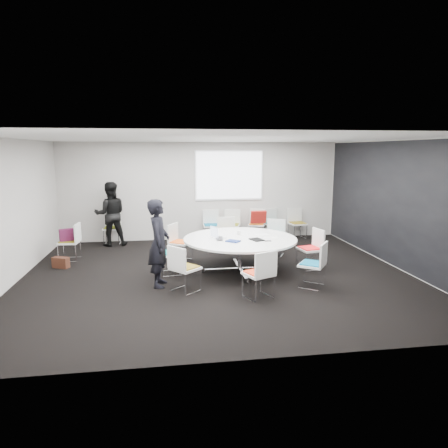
{
  "coord_description": "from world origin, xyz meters",
  "views": [
    {
      "loc": [
        -1.02,
        -7.98,
        2.57
      ],
      "look_at": [
        0.2,
        0.4,
        1.0
      ],
      "focal_mm": 32.0,
      "sensor_mm": 36.0,
      "label": 1
    }
  ],
  "objects": [
    {
      "name": "room_shell",
      "position": [
        0.09,
        0.0,
        1.4
      ],
      "size": [
        8.08,
        7.08,
        2.88
      ],
      "color": "black",
      "rests_on": "ground"
    },
    {
      "name": "conference_table",
      "position": [
        0.51,
        0.18,
        0.56
      ],
      "size": [
        2.41,
        2.41,
        0.73
      ],
      "color": "silver",
      "rests_on": "ground"
    },
    {
      "name": "projection_screen",
      "position": [
        0.8,
        3.46,
        1.85
      ],
      "size": [
        1.9,
        0.03,
        1.35
      ],
      "primitive_type": "cube",
      "color": "white",
      "rests_on": "room_shell"
    },
    {
      "name": "chair_ring_a",
      "position": [
        2.07,
        0.12,
        0.28
      ],
      "size": [
        0.53,
        0.54,
        0.88
      ],
      "rotation": [
        0.0,
        0.0,
        1.76
      ],
      "color": "silver",
      "rests_on": "ground"
    },
    {
      "name": "chair_ring_b",
      "position": [
        1.59,
        1.34,
        0.28
      ],
      "size": [
        0.62,
        0.61,
        0.88
      ],
      "rotation": [
        0.0,
        0.0,
        2.65
      ],
      "color": "silver",
      "rests_on": "ground"
    },
    {
      "name": "chair_ring_c",
      "position": [
        0.48,
        1.83,
        0.28
      ],
      "size": [
        0.49,
        0.48,
        0.88
      ],
      "rotation": [
        0.0,
        0.0,
        3.07
      ],
      "color": "silver",
      "rests_on": "ground"
    },
    {
      "name": "chair_ring_d",
      "position": [
        -0.73,
        1.14,
        0.28
      ],
      "size": [
        0.62,
        0.63,
        0.88
      ],
      "rotation": [
        0.0,
        0.0,
        4.17
      ],
      "color": "silver",
      "rests_on": "ground"
    },
    {
      "name": "chair_ring_e",
      "position": [
        -0.97,
        0.17,
        0.28
      ],
      "size": [
        0.5,
        0.51,
        0.88
      ],
      "rotation": [
        0.0,
        0.0,
        4.84
      ],
      "color": "silver",
      "rests_on": "ground"
    },
    {
      "name": "chair_ring_f",
      "position": [
        -0.72,
        -0.93,
        0.28
      ],
      "size": [
        0.64,
        0.64,
        0.88
      ],
      "rotation": [
        0.0,
        0.0,
        5.44
      ],
      "color": "silver",
      "rests_on": "ground"
    },
    {
      "name": "chair_ring_g",
      "position": [
        0.55,
        -1.45,
        0.28
      ],
      "size": [
        0.6,
        0.6,
        0.88
      ],
      "rotation": [
        0.0,
        0.0,
        6.7
      ],
      "color": "silver",
      "rests_on": "ground"
    },
    {
      "name": "chair_ring_h",
      "position": [
        1.69,
        -1.04,
        0.28
      ],
      "size": [
        0.63,
        0.64,
        0.88
      ],
      "rotation": [
        0.0,
        0.0,
        7.22
      ],
      "color": "silver",
      "rests_on": "ground"
    },
    {
      "name": "chair_back_a",
      "position": [
        0.24,
        3.17,
        0.28
      ],
      "size": [
        0.47,
        0.46,
        0.88
      ],
      "rotation": [
        0.0,
        0.0,
        3.12
      ],
      "color": "silver",
      "rests_on": "ground"
    },
    {
      "name": "chair_back_b",
      "position": [
        0.81,
        3.13,
        0.28
      ],
      "size": [
        0.57,
        0.57,
        0.88
      ],
      "rotation": [
        0.0,
        0.0,
        2.84
      ],
      "color": "silver",
      "rests_on": "ground"
    },
    {
      "name": "chair_back_c",
      "position": [
        1.57,
        3.16,
        0.28
      ],
      "size": [
        0.58,
        0.57,
        0.88
      ],
      "rotation": [
        0.0,
        0.0,
        2.81
      ],
      "color": "silver",
      "rests_on": "ground"
    },
    {
      "name": "chair_back_d",
      "position": [
        2.08,
        3.13,
        0.28
      ],
      "size": [
        0.6,
        0.59,
        0.88
      ],
      "rotation": [
        0.0,
        0.0,
        3.54
      ],
      "color": "silver",
      "rests_on": "ground"
    },
    {
      "name": "chair_back_e",
      "position": [
        2.78,
        3.13,
        0.28
      ],
      "size": [
        0.52,
        0.51,
        0.88
      ],
      "rotation": [
        0.0,
        0.0,
        3.28
      ],
      "color": "silver",
      "rests_on": "ground"
    },
    {
      "name": "chair_spare_left",
      "position": [
        -3.3,
        1.6,
        0.28
      ],
      "size": [
        0.48,
        0.49,
        0.88
      ],
      "rotation": [
        0.0,
        0.0,
        1.5
      ],
      "color": "silver",
      "rests_on": "ground"
    },
    {
      "name": "chair_person_back",
      "position": [
        -2.53,
        3.17,
        0.28
      ],
      "size": [
        0.48,
        0.46,
        0.88
      ],
      "rotation": [
        0.0,
        0.0,
        3.11
      ],
      "color": "silver",
      "rests_on": "ground"
    },
    {
      "name": "person_main",
      "position": [
        -1.18,
        -0.53,
        0.84
      ],
      "size": [
        0.47,
        0.65,
        1.68
      ],
      "primitive_type": "imported",
      "rotation": [
        0.0,
        0.0,
        1.46
      ],
      "color": "black",
      "rests_on": "ground"
    },
    {
      "name": "person_back",
      "position": [
        -2.53,
        3.0,
        0.87
      ],
      "size": [
        0.94,
        0.78,
        1.74
      ],
      "primitive_type": "imported",
      "rotation": [
        0.0,
        0.0,
        3.3
      ],
      "color": "black",
      "rests_on": "ground"
    },
    {
      "name": "laptop",
      "position": [
        0.11,
        0.13,
        0.74
      ],
      "size": [
        0.26,
        0.37,
        0.03
      ],
      "primitive_type": "imported",
      "rotation": [
        0.0,
        0.0,
        1.47
      ],
      "color": "#333338",
      "rests_on": "conference_table"
    },
    {
      "name": "laptop_lid",
      "position": [
        -0.03,
        0.24,
        0.86
      ],
      "size": [
        0.13,
        0.28,
        0.22
      ],
      "primitive_type": "cube",
      "rotation": [
        0.0,
        0.0,
        1.98
      ],
      "color": "silver",
      "rests_on": "conference_table"
    },
    {
      "name": "notebook_black",
      "position": [
        0.82,
        -0.07,
        0.74
      ],
      "size": [
        0.31,
        0.36,
        0.02
      ],
      "primitive_type": "cube",
      "rotation": [
        0.0,
        0.0,
        0.33
      ],
      "color": "black",
      "rests_on": "conference_table"
    },
    {
      "name": "tablet_folio",
      "position": [
        0.31,
        -0.15,
        0.74
      ],
      "size": [
        0.33,
        0.32,
        0.03
      ],
      "primitive_type": "cube",
      "rotation": [
        0.0,
        0.0,
        -0.68
      ],
      "color": "navy",
      "rests_on": "conference_table"
    },
    {
      "name": "papers_right",
      "position": [
        1.05,
        0.44,
        0.73
      ],
      "size": [
        0.34,
        0.27,
        0.0
      ],
      "primitive_type": "cube",
      "rotation": [
        0.0,
        0.0,
        0.21
      ],
      "color": "white",
      "rests_on": "conference_table"
    },
    {
      "name": "papers_front",
      "position": [
        1.17,
        0.11,
        0.73
      ],
      "size": [
        0.36,
        0.31,
        0.0
      ],
      "primitive_type": "cube",
      "rotation": [
        0.0,
        0.0,
        -0.41
      ],
      "color": "silver",
      "rests_on": "conference_table"
    },
    {
      "name": "cup",
      "position": [
        0.55,
        0.52,
        0.78
      ],
      "size": [
        0.08,
        0.08,
        0.09
      ],
      "primitive_type": "cylinder",
      "color": "white",
      "rests_on": "conference_table"
    },
    {
      "name": "phone",
      "position": [
        1.02,
        -0.2,
        0.73
      ],
      "size": [
        0.14,
        0.08,
        0.01
      ],
      "primitive_type": "cube",
      "rotation": [
        0.0,
        0.0,
        0.05
      ],
      "color": "black",
      "rests_on": "conference_table"
    },
    {
      "name": "maroon_bag",
      "position": [
        -3.31,
        1.6,
        0.62
      ],
      "size": [
        0.42,
        0.3,
        0.28
      ],
      "primitive_type": "cube",
      "rotation": [
        0.0,
        0.0,
        0.45
      ],
      "color": "#501534",
      "rests_on": "chair_spare_left"
    },
    {
      "name": "brown_bag",
      "position": [
        -3.37,
        0.98,
        0.12
      ],
      "size": [
        0.39,
        0.29,
        0.24
      ],
      "primitive_type": "cube",
      "rotation": [
        0.0,
        0.0,
        -0.41
      ],
      "color": "#3C1E13",
      "rests_on": "ground"
    },
    {
      "name": "red_jacket",
      "position": [
        1.56,
        2.94,
        0.7
      ],
      "size": [
        0.45,
        0.18,
        0.36
      ],
      "primitive_type": "cube",
      "rotation": [
        0.17,
        0.0,
        0.06
      ],
      "color": "#9F1913",
      "rests_on": "chair_back_c"
    }
  ]
}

